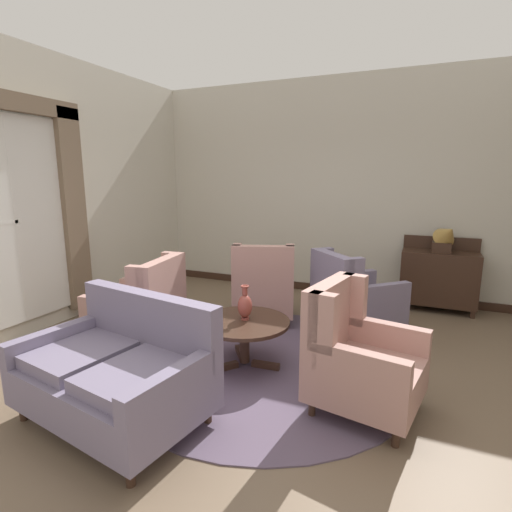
{
  "coord_description": "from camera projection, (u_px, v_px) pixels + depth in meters",
  "views": [
    {
      "loc": [
        1.39,
        -3.12,
        1.86
      ],
      "look_at": [
        -0.3,
        0.81,
        0.99
      ],
      "focal_mm": 27.65,
      "sensor_mm": 36.0,
      "label": 1
    }
  ],
  "objects": [
    {
      "name": "armchair_far_left",
      "position": [
        264.0,
        288.0,
        5.08
      ],
      "size": [
        0.98,
        1.04,
        1.04
      ],
      "rotation": [
        0.0,
        0.0,
        3.47
      ],
      "color": "tan",
      "rests_on": "ground"
    },
    {
      "name": "window_with_curtains",
      "position": [
        15.0,
        207.0,
        4.37
      ],
      "size": [
        0.12,
        1.86,
        2.61
      ],
      "color": "silver"
    },
    {
      "name": "settee",
      "position": [
        118.0,
        371.0,
        3.01
      ],
      "size": [
        1.56,
        1.12,
        0.94
      ],
      "rotation": [
        0.0,
        0.0,
        -0.16
      ],
      "color": "slate",
      "rests_on": "ground"
    },
    {
      "name": "armchair_beside_settee",
      "position": [
        143.0,
        307.0,
        4.4
      ],
      "size": [
        0.96,
        0.96,
        0.99
      ],
      "rotation": [
        0.0,
        0.0,
        4.86
      ],
      "color": "tan",
      "rests_on": "ground"
    },
    {
      "name": "armchair_near_sideboard",
      "position": [
        357.0,
        358.0,
        3.14
      ],
      "size": [
        0.93,
        0.89,
        1.03
      ],
      "rotation": [
        0.0,
        0.0,
        7.67
      ],
      "color": "tan",
      "rests_on": "ground"
    },
    {
      "name": "armchair_back_corner",
      "position": [
        352.0,
        300.0,
        4.62
      ],
      "size": [
        1.15,
        1.14,
        1.01
      ],
      "rotation": [
        0.0,
        0.0,
        2.33
      ],
      "color": "slate",
      "rests_on": "ground"
    },
    {
      "name": "coffee_table",
      "position": [
        244.0,
        329.0,
        3.86
      ],
      "size": [
        0.89,
        0.89,
        0.48
      ],
      "color": "#382319",
      "rests_on": "ground"
    },
    {
      "name": "wall_back",
      "position": [
        331.0,
        189.0,
        6.15
      ],
      "size": [
        5.96,
        0.08,
        3.33
      ],
      "primitive_type": "cube",
      "color": "beige",
      "rests_on": "ground"
    },
    {
      "name": "gramophone",
      "position": [
        446.0,
        237.0,
        5.29
      ],
      "size": [
        0.42,
        0.47,
        0.47
      ],
      "color": "#382319",
      "rests_on": "sideboard"
    },
    {
      "name": "porcelain_vase",
      "position": [
        245.0,
        305.0,
        3.84
      ],
      "size": [
        0.14,
        0.14,
        0.35
      ],
      "color": "brown",
      "rests_on": "coffee_table"
    },
    {
      "name": "baseboard_back",
      "position": [
        327.0,
        289.0,
        6.42
      ],
      "size": [
        5.8,
        0.03,
        0.12
      ],
      "primitive_type": "cube",
      "color": "#382319",
      "rests_on": "ground"
    },
    {
      "name": "area_rug",
      "position": [
        263.0,
        363.0,
        3.98
      ],
      "size": [
        2.94,
        2.94,
        0.01
      ],
      "primitive_type": "cylinder",
      "color": "#5B4C60",
      "rests_on": "ground"
    },
    {
      "name": "ground",
      "position": [
        251.0,
        377.0,
        3.71
      ],
      "size": [
        8.62,
        8.62,
        0.0
      ],
      "primitive_type": "plane",
      "color": "brown"
    },
    {
      "name": "sideboard",
      "position": [
        438.0,
        277.0,
        5.49
      ],
      "size": [
        0.99,
        0.43,
        1.02
      ],
      "color": "#382319",
      "rests_on": "ground"
    },
    {
      "name": "wall_left",
      "position": [
        84.0,
        191.0,
        5.34
      ],
      "size": [
        0.08,
        4.31,
        3.33
      ],
      "primitive_type": "cube",
      "color": "beige",
      "rests_on": "ground"
    }
  ]
}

